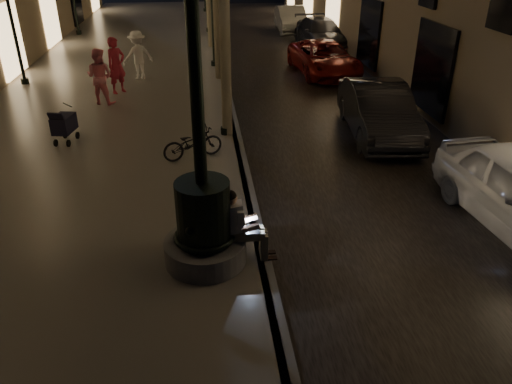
{
  "coord_description": "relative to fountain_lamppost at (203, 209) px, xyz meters",
  "views": [
    {
      "loc": [
        -0.94,
        -5.13,
        5.25
      ],
      "look_at": [
        -0.02,
        3.0,
        0.95
      ],
      "focal_mm": 35.0,
      "sensor_mm": 36.0,
      "label": 1
    }
  ],
  "objects": [
    {
      "name": "bicycle",
      "position": [
        -0.2,
        4.42,
        -0.61
      ],
      "size": [
        1.61,
        1.02,
        0.8
      ],
      "primitive_type": "imported",
      "rotation": [
        0.0,
        0.0,
        1.92
      ],
      "color": "black",
      "rests_on": "promenade"
    },
    {
      "name": "cobble_lane",
      "position": [
        4.0,
        13.0,
        -1.2
      ],
      "size": [
        6.0,
        45.0,
        0.02
      ],
      "primitive_type": "cube",
      "color": "black",
      "rests_on": "ground"
    },
    {
      "name": "pedestrian_pink",
      "position": [
        -3.14,
        9.23,
        -0.12
      ],
      "size": [
        1.04,
        0.93,
        1.78
      ],
      "primitive_type": "imported",
      "rotation": [
        0.0,
        0.0,
        2.8
      ],
      "color": "pink",
      "rests_on": "promenade"
    },
    {
      "name": "lamp_curb_a",
      "position": [
        0.7,
        6.0,
        2.02
      ],
      "size": [
        0.36,
        0.36,
        4.81
      ],
      "color": "black",
      "rests_on": "promenade"
    },
    {
      "name": "fountain_lamppost",
      "position": [
        0.0,
        0.0,
        0.0
      ],
      "size": [
        1.4,
        1.4,
        5.21
      ],
      "color": "#59595B",
      "rests_on": "promenade"
    },
    {
      "name": "pedestrian_red",
      "position": [
        -2.76,
        10.44,
        -0.07
      ],
      "size": [
        0.81,
        0.8,
        1.89
      ],
      "primitive_type": "imported",
      "rotation": [
        0.0,
        0.0,
        0.74
      ],
      "color": "#B22336",
      "rests_on": "promenade"
    },
    {
      "name": "car_rear",
      "position": [
        6.2,
        18.09,
        -0.52
      ],
      "size": [
        2.18,
        4.83,
        1.37
      ],
      "primitive_type": "imported",
      "rotation": [
        0.0,
        0.0,
        0.05
      ],
      "color": "#28282D",
      "rests_on": "ground"
    },
    {
      "name": "stroller",
      "position": [
        -3.57,
        5.82,
        -0.48
      ],
      "size": [
        0.57,
        1.05,
        1.05
      ],
      "rotation": [
        0.0,
        0.0,
        -0.2
      ],
      "color": "black",
      "rests_on": "promenade"
    },
    {
      "name": "pedestrian_white",
      "position": [
        -2.21,
        12.23,
        -0.12
      ],
      "size": [
        1.32,
        1.06,
        1.78
      ],
      "primitive_type": "imported",
      "rotation": [
        0.0,
        0.0,
        3.55
      ],
      "color": "white",
      "rests_on": "promenade"
    },
    {
      "name": "car_second",
      "position": [
        5.03,
        5.93,
        -0.48
      ],
      "size": [
        1.93,
        4.58,
        1.47
      ],
      "primitive_type": "imported",
      "rotation": [
        0.0,
        0.0,
        -0.08
      ],
      "color": "black",
      "rests_on": "ground"
    },
    {
      "name": "curb_strip",
      "position": [
        1.0,
        13.0,
        -1.11
      ],
      "size": [
        0.25,
        45.0,
        0.2
      ],
      "primitive_type": "cube",
      "color": "#59595B",
      "rests_on": "ground"
    },
    {
      "name": "ground",
      "position": [
        1.0,
        13.0,
        -1.21
      ],
      "size": [
        120.0,
        120.0,
        0.0
      ],
      "primitive_type": "plane",
      "color": "black",
      "rests_on": "ground"
    },
    {
      "name": "seated_man_laptop",
      "position": [
        0.61,
        0.0,
        -0.31
      ],
      "size": [
        0.96,
        0.32,
        1.33
      ],
      "color": "tan",
      "rests_on": "promenade"
    },
    {
      "name": "car_third",
      "position": [
        5.13,
        12.91,
        -0.57
      ],
      "size": [
        2.45,
        4.76,
        1.28
      ],
      "primitive_type": "imported",
      "rotation": [
        0.0,
        0.0,
        0.07
      ],
      "color": "maroon",
      "rests_on": "ground"
    },
    {
      "name": "promenade",
      "position": [
        -3.0,
        13.0,
        -1.11
      ],
      "size": [
        8.0,
        45.0,
        0.2
      ],
      "primitive_type": "cube",
      "color": "slate",
      "rests_on": "ground"
    },
    {
      "name": "car_fifth",
      "position": [
        5.46,
        22.53,
        -0.51
      ],
      "size": [
        1.64,
        4.33,
        1.41
      ],
      "primitive_type": "imported",
      "rotation": [
        0.0,
        0.0,
        -0.03
      ],
      "color": "#A4A5A0",
      "rests_on": "ground"
    }
  ]
}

